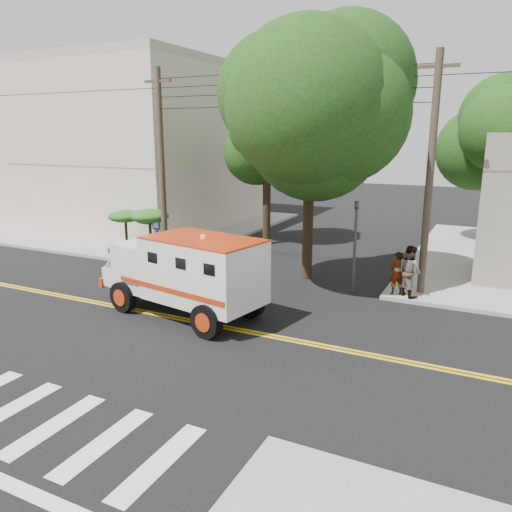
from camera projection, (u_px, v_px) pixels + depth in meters
The scene contains 14 objects.
ground at pixel (196, 322), 16.65m from camera, with size 100.00×100.00×0.00m, color black.
sidewalk_nw at pixel (137, 224), 34.19m from camera, with size 17.00×17.00×0.15m, color gray.
building_left at pixel (124, 148), 35.14m from camera, with size 16.00×14.00×10.00m, color beige.
utility_pole_left at pixel (162, 169), 23.21m from camera, with size 0.28×0.28×9.00m, color #382D23.
utility_pole_right at pixel (430, 179), 18.27m from camera, with size 0.28×0.28×9.00m, color #382D23.
tree_main at pixel (319, 105), 19.51m from camera, with size 6.08×5.70×9.85m.
tree_left at pixel (271, 141), 26.70m from camera, with size 4.48×4.20×7.70m.
tree_right at pixel (511, 134), 25.14m from camera, with size 4.80×4.50×8.20m.
traffic_signal at pixel (355, 236), 19.37m from camera, with size 0.15×0.18×3.60m.
accessibility_sign at pixel (157, 233), 24.36m from camera, with size 0.45×0.10×2.02m.
palm_planter at pixel (142, 224), 25.22m from camera, with size 3.52×2.63×2.36m.
armored_truck at pixel (186, 270), 16.92m from camera, with size 6.48×3.39×2.81m.
pedestrian_a at pixel (397, 273), 18.85m from camera, with size 0.61×0.40×1.66m, color gray.
pedestrian_b at pixel (410, 271), 18.62m from camera, with size 0.94×0.74×1.94m, color gray.
Camera 1 is at (8.72, -13.14, 6.12)m, focal length 35.00 mm.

